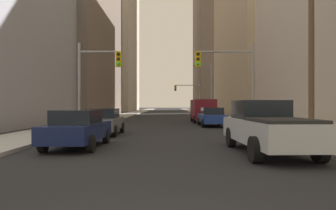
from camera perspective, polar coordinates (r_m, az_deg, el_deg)
sidewalk_left at (r=53.18m, az=-7.56°, el=-1.79°), size 3.36×160.00×0.15m
sidewalk_right at (r=53.14m, az=7.70°, el=-1.79°), size 3.36×160.00×0.15m
pickup_truck_silver at (r=11.43m, az=18.36°, el=-3.97°), size 2.20×5.47×1.90m
cargo_van_maroon at (r=30.29m, az=6.77°, el=-0.83°), size 2.16×5.24×2.26m
sedan_navy at (r=12.82m, az=-16.39°, el=-4.26°), size 1.95×4.25×1.52m
sedan_grey at (r=17.98m, az=-11.81°, el=-3.04°), size 1.95×4.21×1.52m
sedan_blue at (r=24.62m, az=8.46°, el=-2.22°), size 1.95×4.23×1.52m
traffic_signal_near_left at (r=21.49m, az=-12.96°, el=6.09°), size 3.00×0.44×6.00m
traffic_signal_near_right at (r=21.34m, az=11.36°, el=6.27°), size 4.06×0.44×6.00m
traffic_signal_far_right at (r=56.12m, az=4.09°, el=2.40°), size 4.74×0.44×6.00m
utility_pole_right at (r=17.19m, az=25.59°, el=10.28°), size 2.20×0.28×9.05m
street_lamp_right at (r=41.98m, az=7.80°, el=3.86°), size 2.56×0.32×7.50m
building_left_mid_office at (r=52.74m, az=-21.84°, el=14.65°), size 20.04×26.33×30.15m
building_left_far_tower at (r=97.06m, az=-10.36°, el=14.93°), size 14.10×29.26×53.51m
building_right_mid_block at (r=53.31m, az=19.09°, el=12.60°), size 14.73×26.09×26.73m
building_right_far_highrise at (r=101.53m, az=13.00°, el=14.37°), size 25.56×26.64×53.86m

